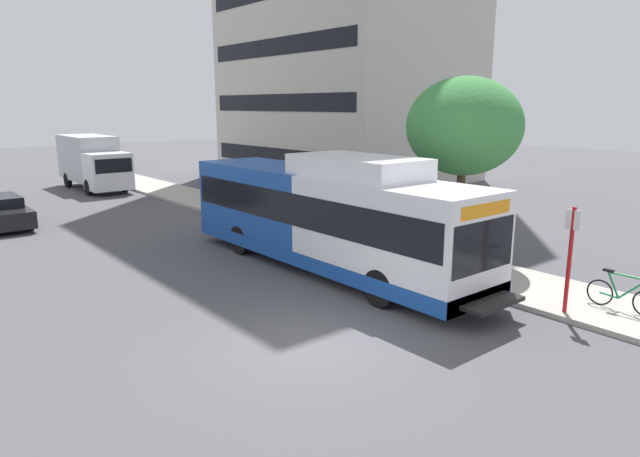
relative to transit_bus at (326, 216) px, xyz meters
The scene contains 8 objects.
ground_plane 5.83m from the transit_bus, 136.19° to the left, with size 120.00×120.00×0.00m, color #4C4C51.
sidewalk_curb 3.87m from the transit_bus, 31.98° to the left, with size 3.00×56.00×0.14m, color #A8A399.
transit_bus is the anchor object (origin of this frame).
bus_stop_sign_pole 7.13m from the transit_bus, 75.37° to the right, with size 0.10×0.36×2.60m.
bicycle_parked 8.37m from the transit_bus, 69.10° to the right, with size 0.52×1.76×1.02m.
street_tree_near_stop 5.32m from the transit_bus, 24.71° to the right, with size 3.71×3.71×5.85m.
parked_car_far_lane 15.11m from the transit_bus, 116.42° to the left, with size 1.80×4.50×1.33m.
box_truck_background 22.21m from the transit_bus, 90.11° to the left, with size 2.32×7.01×3.25m.
Camera 1 is at (-6.92, -8.86, 5.07)m, focal length 31.23 mm.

